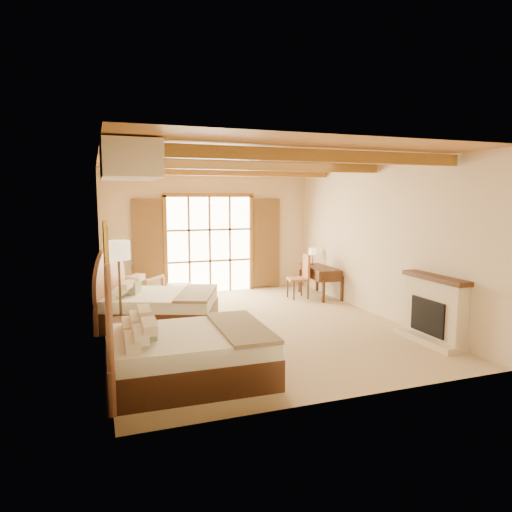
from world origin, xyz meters
name	(u,v)px	position (x,y,z in m)	size (l,w,h in m)	color
floor	(253,325)	(0.00, 0.00, 0.00)	(7.00, 7.00, 0.00)	tan
wall_back	(209,232)	(0.00, 3.50, 1.60)	(5.50, 5.50, 0.00)	beige
wall_left	(102,249)	(-2.75, 0.00, 1.60)	(7.00, 7.00, 0.00)	beige
wall_right	(375,240)	(2.75, 0.00, 1.60)	(7.00, 7.00, 0.00)	beige
ceiling	(253,159)	(0.00, 0.00, 3.20)	(7.00, 7.00, 0.00)	#AF6C39
ceiling_beams	(253,166)	(0.00, 0.00, 3.08)	(5.39, 4.60, 0.18)	#9C662F
french_doors	(210,245)	(0.00, 3.44, 1.25)	(3.95, 0.08, 2.60)	white
fireplace	(433,313)	(2.60, -2.00, 0.51)	(0.46, 1.40, 1.16)	beige
painting	(106,245)	(-2.70, -0.75, 1.75)	(0.06, 0.95, 0.75)	gold
canopy_valance	(129,161)	(-2.40, -2.00, 2.95)	(0.70, 1.40, 0.45)	beige
bed_near	(177,350)	(-1.87, -2.23, 0.43)	(2.21, 1.71, 1.43)	#4C2B17
bed_far	(153,305)	(-1.85, 0.63, 0.42)	(2.63, 2.23, 1.38)	#4C2B17
nightstand	(126,335)	(-2.45, -0.74, 0.27)	(0.45, 0.45, 0.54)	#4C2B17
floor_lamp	(119,257)	(-2.50, -0.44, 1.51)	(0.38, 0.38, 1.78)	#3B2F1D
armchair	(142,290)	(-1.86, 2.46, 0.36)	(0.76, 0.78, 0.71)	#9D7C54
ottoman	(180,294)	(-1.00, 2.47, 0.21)	(0.58, 0.58, 0.42)	#AA6B48
desk	(320,281)	(2.47, 1.92, 0.41)	(0.76, 1.46, 0.76)	#4C2B17
desk_chair	(299,285)	(1.88, 1.93, 0.34)	(0.56, 0.56, 1.09)	#AF663E
desk_lamp	(313,252)	(2.48, 2.37, 1.08)	(0.21, 0.21, 0.43)	#3B2F1D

